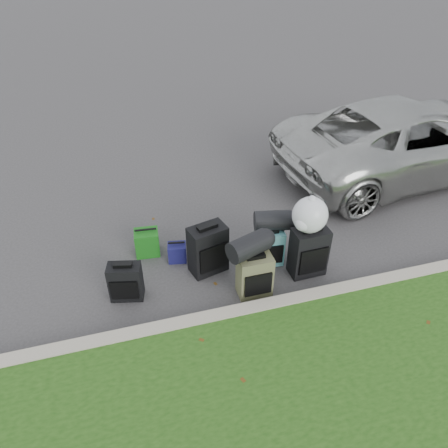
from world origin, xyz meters
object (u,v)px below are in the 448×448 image
object	(u,v)px
suv	(408,138)
tote_navy	(177,252)
suitcase_small_black	(126,282)
tote_green	(147,243)
suitcase_olive	(255,275)
suitcase_teal	(270,248)
suitcase_large_black_left	(208,249)
suitcase_large_black_right	(309,252)

from	to	relation	value
suv	tote_navy	distance (m)	4.79
suitcase_small_black	tote_green	xyz separation A→B (m)	(0.37, 0.81, -0.07)
suitcase_small_black	suitcase_olive	distance (m)	1.63
suv	tote_green	world-z (taller)	suv
suv	suitcase_olive	bearing A→B (deg)	116.47
tote_navy	suitcase_teal	bearing A→B (deg)	-7.42
suitcase_large_black_left	suitcase_teal	world-z (taller)	suitcase_large_black_left
suitcase_olive	tote_green	distance (m)	1.69
suitcase_olive	suitcase_large_black_right	world-z (taller)	suitcase_large_black_right
suitcase_small_black	suitcase_olive	size ratio (longest dim) A/B	0.87
suitcase_large_black_left	tote_navy	xyz separation A→B (m)	(-0.37, 0.31, -0.22)
suitcase_large_black_right	suitcase_teal	bearing A→B (deg)	140.86
suitcase_teal	tote_navy	xyz separation A→B (m)	(-1.23, 0.41, -0.13)
suitcase_teal	tote_green	size ratio (longest dim) A/B	1.39
tote_green	suitcase_large_black_right	bearing A→B (deg)	-20.39
suitcase_olive	suv	bearing A→B (deg)	31.80
suitcase_large_black_right	tote_navy	size ratio (longest dim) A/B	2.62
suv	tote_green	bearing A→B (deg)	97.59
tote_navy	suv	bearing A→B (deg)	27.89
suv	suitcase_teal	world-z (taller)	suv
suitcase_large_black_left	suitcase_olive	xyz separation A→B (m)	(0.46, -0.59, -0.06)
suitcase_olive	tote_green	bearing A→B (deg)	136.04
suitcase_small_black	tote_navy	size ratio (longest dim) A/B	1.90
suitcase_small_black	suitcase_teal	size ratio (longest dim) A/B	0.97
suitcase_small_black	suitcase_olive	world-z (taller)	suitcase_olive
tote_green	suitcase_large_black_left	bearing A→B (deg)	-31.93
tote_green	tote_navy	world-z (taller)	tote_green
suitcase_small_black	suitcase_teal	xyz separation A→B (m)	(1.98, 0.13, 0.01)
suitcase_olive	tote_navy	size ratio (longest dim) A/B	2.18
suitcase_olive	suitcase_large_black_right	bearing A→B (deg)	12.33
suitcase_olive	tote_navy	world-z (taller)	suitcase_olive
suitcase_olive	tote_green	xyz separation A→B (m)	(-1.21, 1.18, -0.10)
suitcase_large_black_right	tote_navy	distance (m)	1.82
suitcase_teal	suitcase_large_black_right	xyz separation A→B (m)	(0.42, -0.32, 0.09)
suitcase_large_black_left	tote_green	xyz separation A→B (m)	(-0.75, 0.58, -0.16)
tote_green	tote_navy	size ratio (longest dim) A/B	1.41
suitcase_teal	suitcase_large_black_right	size ratio (longest dim) A/B	0.75
suitcase_large_black_left	tote_navy	bearing A→B (deg)	125.31
suitcase_large_black_right	tote_green	xyz separation A→B (m)	(-2.03, 1.00, -0.16)
suv	suitcase_large_black_left	xyz separation A→B (m)	(-4.18, -1.70, -0.32)
suitcase_teal	suv	bearing A→B (deg)	34.20
suitcase_olive	suitcase_teal	distance (m)	0.64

